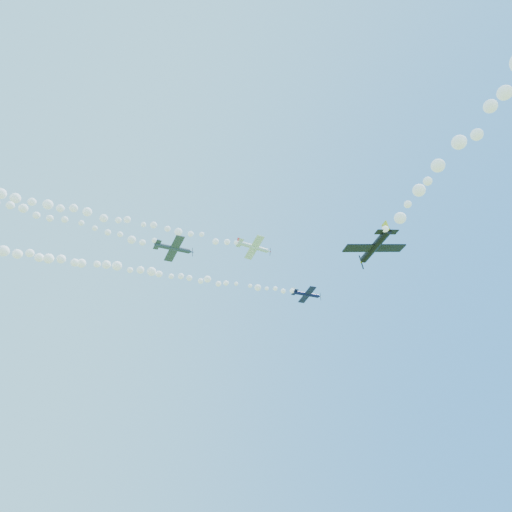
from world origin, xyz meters
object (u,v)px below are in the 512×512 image
plane_grey (174,248)px  plane_black (374,247)px  plane_white (254,247)px  plane_navy (307,294)px

plane_grey → plane_black: 40.09m
plane_white → plane_black: plane_white is taller
plane_navy → plane_grey: size_ratio=0.94×
plane_white → plane_grey: size_ratio=1.03×
plane_white → plane_black: size_ratio=0.99×
plane_navy → plane_black: plane_navy is taller
plane_white → plane_navy: (16.43, 3.90, -5.04)m
plane_white → plane_navy: bearing=23.9°
plane_white → plane_navy: 17.62m
plane_navy → plane_grey: plane_navy is taller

